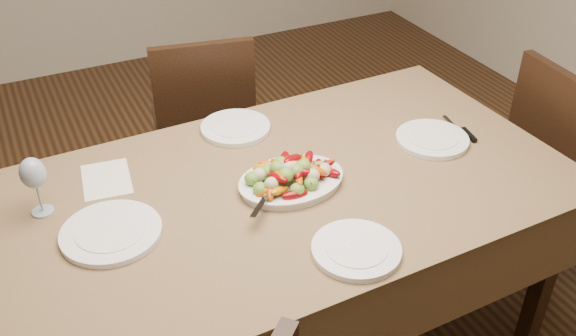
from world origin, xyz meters
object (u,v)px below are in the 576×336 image
Objects in this scene: serving_platter at (291,183)px; plate_left at (111,233)px; dining_table at (288,270)px; plate_right at (432,139)px; chair_far at (202,124)px; plate_far at (236,128)px; plate_near at (356,250)px; chair_right at (575,171)px; wine_glass at (36,185)px.

serving_platter is 1.16× the size of plate_left.
plate_right reaches higher than dining_table.
plate_far is at bearing 95.67° from chair_far.
serving_platter is 0.37m from plate_near.
plate_left reaches higher than dining_table.
serving_platter is 1.31× the size of plate_right.
dining_table is 7.29× the size of plate_near.
plate_right is at bearing 0.55° from plate_left.
serving_platter is 0.40m from plate_far.
chair_far is 3.74× the size of plate_far.
plate_near is at bearing -86.24° from plate_far.
plate_left is (-0.60, -0.95, 0.29)m from chair_far.
dining_table is 0.95m from chair_far.
chair_right reaches higher than plate_right.
plate_far reaches higher than dining_table.
dining_table is 0.90m from wine_glass.
wine_glass reaches higher than plate_near.
plate_far is 0.77m from plate_near.
plate_near is at bearing -32.15° from plate_left.
plate_far is at bearing 93.76° from plate_near.
plate_left is (-0.57, 0.01, -0.00)m from serving_platter.
chair_far is 0.63m from plate_far.
chair_far and chair_right have the same top height.
plate_near reaches higher than dining_table.
chair_right is 0.76m from plate_right.
chair_far is at bearing 88.47° from dining_table.
plate_left is 1.15× the size of plate_far.
plate_right is 1.01× the size of plate_far.
serving_platter reaches higher than plate_left.
chair_right reaches higher than serving_platter.
serving_platter reaches higher than plate_near.
dining_table is 1.28m from chair_right.
plate_left is at bearing 92.43° from chair_right.
chair_right is 3.26× the size of plate_left.
dining_table is at bearing -14.91° from wine_glass.
chair_right is at bearing -7.07° from plate_right.
chair_right reaches higher than dining_table.
plate_right is (0.55, -0.94, 0.29)m from chair_far.
chair_far is 3.26× the size of plate_left.
serving_platter is (-0.02, -0.96, 0.30)m from chair_far.
chair_right is at bearing -3.56° from dining_table.
plate_near is (0.02, -0.37, -0.00)m from serving_platter.
serving_platter reaches higher than plate_right.
plate_right is 1.32m from wine_glass.
chair_right is 4.64× the size of wine_glass.
dining_table is 6.31× the size of plate_left.
wine_glass is (-0.76, 0.57, 0.09)m from plate_near.
serving_platter is at bearing 99.45° from chair_far.
wine_glass is (-0.73, 0.19, 0.48)m from dining_table.
plate_far is at bearing 147.51° from plate_right.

